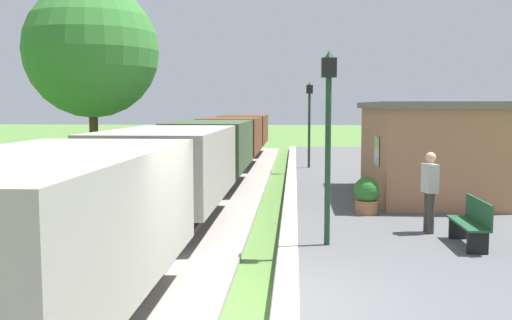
{
  "coord_description": "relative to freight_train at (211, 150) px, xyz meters",
  "views": [
    {
      "loc": [
        0.5,
        -7.51,
        2.92
      ],
      "look_at": [
        -0.45,
        6.54,
        1.57
      ],
      "focal_mm": 39.76,
      "sensor_mm": 36.0,
      "label": 1
    }
  ],
  "objects": [
    {
      "name": "platform_edge_stripe",
      "position": [
        2.8,
        -12.01,
        -1.14
      ],
      "size": [
        0.36,
        60.0,
        0.01
      ],
      "primitive_type": "cube",
      "color": "silver",
      "rests_on": "platform_slab"
    },
    {
      "name": "lamp_post_far",
      "position": [
        3.54,
        5.06,
        1.41
      ],
      "size": [
        0.28,
        0.28,
        3.7
      ],
      "color": "#193823",
      "rests_on": "platform_slab"
    },
    {
      "name": "station_hut",
      "position": [
        6.8,
        -2.6,
        0.26
      ],
      "size": [
        3.5,
        5.8,
        2.78
      ],
      "color": "#9E6B4C",
      "rests_on": "platform_slab"
    },
    {
      "name": "ground_plane",
      "position": [
        2.4,
        -12.01,
        -1.4
      ],
      "size": [
        160.0,
        160.0,
        0.0
      ],
      "primitive_type": "plane",
      "color": "#517A38"
    },
    {
      "name": "bench_near_hut",
      "position": [
        6.28,
        -8.67,
        -0.68
      ],
      "size": [
        0.42,
        1.5,
        0.91
      ],
      "color": "#1E4C2D",
      "rests_on": "platform_slab"
    },
    {
      "name": "tree_trackside_far",
      "position": [
        -3.59,
        -1.58,
        3.27
      ],
      "size": [
        4.27,
        4.27,
        6.81
      ],
      "color": "#4C3823",
      "rests_on": "ground"
    },
    {
      "name": "person_waiting",
      "position": [
        5.74,
        -7.55,
        -0.21
      ],
      "size": [
        0.31,
        0.42,
        1.71
      ],
      "rotation": [
        0.0,
        0.0,
        3.34
      ],
      "color": "#38332D",
      "rests_on": "platform_slab"
    },
    {
      "name": "potted_planter",
      "position": [
        4.7,
        -5.49,
        -0.67
      ],
      "size": [
        0.64,
        0.64,
        0.92
      ],
      "color": "#9E6642",
      "rests_on": "platform_slab"
    },
    {
      "name": "lamp_post_near",
      "position": [
        3.54,
        -8.74,
        1.41
      ],
      "size": [
        0.28,
        0.28,
        3.7
      ],
      "color": "#193823",
      "rests_on": "platform_slab"
    },
    {
      "name": "rail_far",
      "position": [
        -0.72,
        -12.01,
        -1.21
      ],
      "size": [
        0.07,
        60.0,
        0.14
      ],
      "primitive_type": "cube",
      "color": "slate",
      "rests_on": "track_ballast"
    },
    {
      "name": "platform_slab",
      "position": [
        5.6,
        -12.01,
        -1.27
      ],
      "size": [
        6.0,
        60.0,
        0.25
      ],
      "primitive_type": "cube",
      "color": "#565659",
      "rests_on": "ground"
    },
    {
      "name": "track_ballast",
      "position": [
        -0.0,
        -12.01,
        -1.34
      ],
      "size": [
        3.8,
        60.0,
        0.12
      ],
      "primitive_type": "cube",
      "color": "#9E9389",
      "rests_on": "ground"
    },
    {
      "name": "freight_train",
      "position": [
        0.0,
        0.0,
        0.0
      ],
      "size": [
        2.5,
        32.6,
        2.12
      ],
      "color": "gray",
      "rests_on": "rail_near"
    },
    {
      "name": "rail_near",
      "position": [
        0.72,
        -12.01,
        -1.21
      ],
      "size": [
        0.07,
        60.0,
        0.14
      ],
      "primitive_type": "cube",
      "color": "slate",
      "rests_on": "track_ballast"
    }
  ]
}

